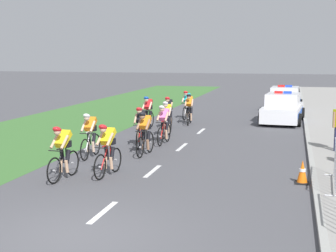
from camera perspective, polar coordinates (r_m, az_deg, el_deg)
ground_plane at (r=9.97m, az=-10.61°, el=-12.21°), size 160.00×160.00×0.00m
kerb_edge at (r=22.72m, az=15.57°, el=-0.64°), size 0.16×60.00×0.13m
grass_verge at (r=25.22m, az=-11.74°, el=0.21°), size 7.00×60.00×0.01m
lane_markings_centre at (r=14.90m, az=-1.77°, el=-5.17°), size 0.14×17.60×0.01m
cyclist_lead at (r=14.06m, az=-11.92°, el=-2.89°), size 0.44×1.72×1.56m
cyclist_second at (r=14.27m, az=-6.91°, el=-2.61°), size 0.45×1.72×1.56m
cyclist_third at (r=16.84m, az=-8.88°, el=-0.98°), size 0.42×1.72×1.56m
cyclist_fourth at (r=17.07m, az=-2.65°, el=-0.77°), size 0.43×1.72×1.56m
cyclist_fifth at (r=19.20m, az=-0.48°, el=0.25°), size 0.42×1.72×1.56m
cyclist_sixth at (r=18.59m, az=-3.14°, el=-0.03°), size 0.45×1.72×1.56m
cyclist_seventh at (r=20.77m, az=-0.13°, el=0.86°), size 0.42×1.72×1.56m
cyclist_eighth at (r=22.97m, az=0.06°, el=1.57°), size 0.43×1.72×1.56m
cyclist_ninth at (r=23.17m, az=-2.29°, el=1.63°), size 0.42×1.72×1.56m
cyclist_tenth at (r=26.55m, az=2.17°, el=2.47°), size 0.42×1.72×1.56m
cyclist_eleventh at (r=24.54m, az=2.45°, el=2.00°), size 0.44×1.72×1.56m
police_car_nearest at (r=25.96m, az=12.96°, el=1.90°), size 2.24×4.52×1.59m
police_car_second at (r=31.04m, az=13.17°, el=2.90°), size 2.14×4.47×1.59m
crowd_barrier_middle at (r=13.42m, az=18.60°, el=-4.29°), size 0.62×2.32×1.07m
traffic_cone_near at (r=13.92m, az=15.09°, el=-5.11°), size 0.36×0.36×0.64m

